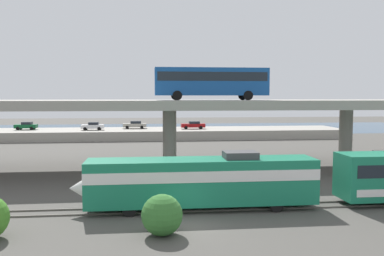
% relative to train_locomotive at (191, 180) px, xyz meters
% --- Properties ---
extents(ground_plane, '(260.00, 260.00, 0.00)m').
position_rel_train_locomotive_xyz_m(ground_plane, '(-0.66, -4.00, -2.19)').
color(ground_plane, '#4C4944').
extents(rail_strip_near, '(110.00, 0.12, 0.12)m').
position_rel_train_locomotive_xyz_m(rail_strip_near, '(-0.66, -0.71, -2.13)').
color(rail_strip_near, '#59544C').
rests_on(rail_strip_near, ground_plane).
extents(rail_strip_far, '(110.00, 0.12, 0.12)m').
position_rel_train_locomotive_xyz_m(rail_strip_far, '(-0.66, 0.71, -2.13)').
color(rail_strip_far, '#59544C').
rests_on(rail_strip_far, ground_plane).
extents(train_locomotive, '(17.62, 3.04, 4.18)m').
position_rel_train_locomotive_xyz_m(train_locomotive, '(0.00, 0.00, 0.00)').
color(train_locomotive, '#197A56').
rests_on(train_locomotive, ground_plane).
extents(highway_overpass, '(96.00, 12.84, 7.76)m').
position_rel_train_locomotive_xyz_m(highway_overpass, '(-0.66, 16.00, 4.86)').
color(highway_overpass, '#9E998E').
rests_on(highway_overpass, ground_plane).
extents(transit_bus_on_overpass, '(12.00, 2.68, 3.40)m').
position_rel_train_locomotive_xyz_m(transit_bus_on_overpass, '(3.74, 14.36, 7.63)').
color(transit_bus_on_overpass, '#14478C').
rests_on(transit_bus_on_overpass, highway_overpass).
extents(pier_parking_lot, '(71.51, 11.79, 1.76)m').
position_rel_train_locomotive_xyz_m(pier_parking_lot, '(-0.66, 51.00, -1.31)').
color(pier_parking_lot, '#9E998E').
rests_on(pier_parking_lot, ground_plane).
extents(parked_car_0, '(4.60, 2.00, 1.50)m').
position_rel_train_locomotive_xyz_m(parked_car_0, '(-5.59, 52.60, 0.35)').
color(parked_car_0, '#9E998C').
rests_on(parked_car_0, pier_parking_lot).
extents(parked_car_1, '(4.17, 1.98, 1.50)m').
position_rel_train_locomotive_xyz_m(parked_car_1, '(-13.42, 49.90, 0.34)').
color(parked_car_1, silver).
rests_on(parked_car_1, pier_parking_lot).
extents(parked_car_2, '(4.69, 1.85, 1.50)m').
position_rel_train_locomotive_xyz_m(parked_car_2, '(5.81, 50.58, 0.35)').
color(parked_car_2, maroon).
rests_on(parked_car_2, pier_parking_lot).
extents(parked_car_3, '(4.03, 1.99, 1.50)m').
position_rel_train_locomotive_xyz_m(parked_car_3, '(-26.18, 51.98, 0.34)').
color(parked_car_3, '#0C4C26').
rests_on(parked_car_3, pier_parking_lot).
extents(harbor_water, '(140.00, 36.00, 0.01)m').
position_rel_train_locomotive_xyz_m(harbor_water, '(-0.66, 74.00, -2.19)').
color(harbor_water, navy).
rests_on(harbor_water, ground_plane).
extents(shrub_right, '(2.45, 2.45, 2.45)m').
position_rel_train_locomotive_xyz_m(shrub_right, '(-2.25, -5.32, -0.97)').
color(shrub_right, '#326D2D').
rests_on(shrub_right, ground_plane).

